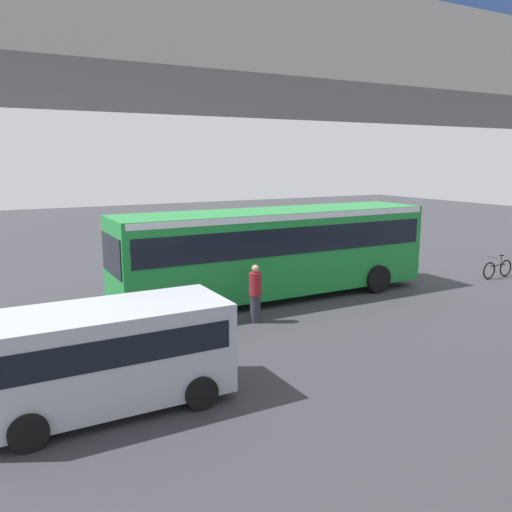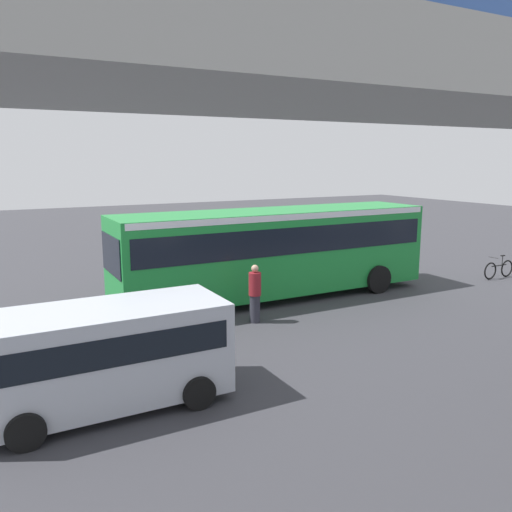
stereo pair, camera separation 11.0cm
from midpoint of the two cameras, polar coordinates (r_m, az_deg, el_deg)
name	(u,v)px [view 1 (the left image)]	position (r m, az deg, el deg)	size (l,w,h in m)	color
ground	(292,292)	(19.49, 3.80, -4.00)	(80.00, 80.00, 0.00)	#38383D
city_bus	(275,246)	(18.40, 1.96, 1.14)	(11.54, 2.85, 3.15)	#1E8C38
parked_van	(107,351)	(10.83, -16.37, -9.98)	(4.80, 2.17, 2.05)	#B7BCC6
bicycle_black	(497,269)	(23.94, 24.91, -1.31)	(1.77, 0.44, 0.96)	black
pedestrian	(255,294)	(15.73, -0.27, -4.20)	(0.38, 0.38, 1.79)	#2D2D38
lane_dash_leftmost	(342,271)	(23.43, 9.29, -1.61)	(2.00, 0.20, 0.01)	silver
lane_dash_left	(264,281)	(21.25, 0.73, -2.73)	(2.00, 0.20, 0.01)	silver
lane_dash_centre	(171,293)	(19.66, -9.51, -3.99)	(2.00, 0.20, 0.01)	silver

